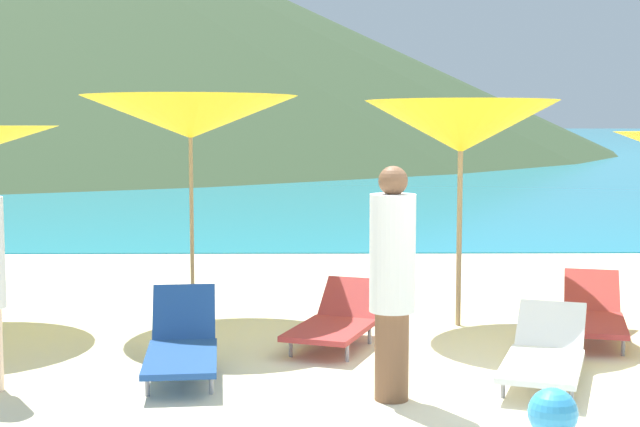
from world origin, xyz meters
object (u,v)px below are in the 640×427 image
lounge_chair_1 (545,353)px  beachgoer_1 (392,277)px  cruise_ship (60,88)px  lounge_chair_2 (337,320)px  beach_ball (553,413)px  umbrella_2 (461,127)px  lounge_chair_5 (593,313)px  umbrella_1 (190,117)px  lounge_chair_4 (182,344)px

lounge_chair_1 → beachgoer_1: 1.56m
cruise_ship → lounge_chair_2: bearing=-60.1°
lounge_chair_2 → beach_ball: (1.38, -2.54, -0.08)m
lounge_chair_1 → cruise_ship: size_ratio=0.03×
umbrella_2 → lounge_chair_5: bearing=-28.6°
beach_ball → lounge_chair_2: bearing=118.5°
beach_ball → beachgoer_1: bearing=139.9°
lounge_chair_2 → beach_ball: 2.90m
umbrella_2 → cruise_ship: 186.52m
umbrella_1 → lounge_chair_2: (1.51, -1.09, -1.93)m
umbrella_2 → beachgoer_1: umbrella_2 is taller
lounge_chair_1 → beach_ball: 1.37m
lounge_chair_1 → umbrella_1: bearing=164.1°
lounge_chair_2 → umbrella_2: bearing=54.6°
umbrella_2 → umbrella_1: bearing=175.9°
lounge_chair_1 → lounge_chair_4: bearing=-164.1°
umbrella_2 → beach_ball: bearing=-88.6°
beach_ball → cruise_ship: size_ratio=0.01×
beachgoer_1 → lounge_chair_5: bearing=-14.6°
umbrella_1 → lounge_chair_4: bearing=-85.0°
lounge_chair_4 → beachgoer_1: bearing=-28.0°
lounge_chair_4 → beachgoer_1: beachgoer_1 is taller
lounge_chair_2 → lounge_chair_4: lounge_chair_4 is taller
cruise_ship → lounge_chair_1: bearing=-59.8°
umbrella_2 → cruise_ship: bearing=106.6°
lounge_chair_4 → beach_ball: (2.71, -1.55, -0.10)m
beach_ball → lounge_chair_5: bearing=67.8°
umbrella_2 → lounge_chair_4: umbrella_2 is taller
lounge_chair_5 → cruise_ship: cruise_ship is taller
beach_ball → cruise_ship: bearing=106.3°
lounge_chair_2 → beachgoer_1: size_ratio=0.84×
umbrella_2 → beachgoer_1: size_ratio=1.31×
lounge_chair_2 → umbrella_1: bearing=164.4°
umbrella_2 → cruise_ship: cruise_ship is taller
lounge_chair_2 → cruise_ship: 187.09m
umbrella_2 → lounge_chair_2: (-1.30, -0.89, -1.83)m
umbrella_1 → lounge_chair_5: umbrella_1 is taller
lounge_chair_1 → lounge_chair_5: bearing=79.3°
lounge_chair_4 → cruise_ship: bearing=99.9°
beachgoer_1 → umbrella_1: bearing=67.7°
umbrella_1 → cruise_ship: cruise_ship is taller
lounge_chair_4 → beachgoer_1: size_ratio=0.83×
lounge_chair_5 → lounge_chair_2: bearing=-159.7°
lounge_chair_2 → lounge_chair_5: 2.53m
lounge_chair_4 → cruise_ship: cruise_ship is taller
cruise_ship → umbrella_1: bearing=-60.5°
umbrella_2 → lounge_chair_1: umbrella_2 is taller
lounge_chair_4 → cruise_ship: 187.68m
lounge_chair_2 → beachgoer_1: bearing=-57.4°
umbrella_2 → lounge_chair_4: 3.71m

